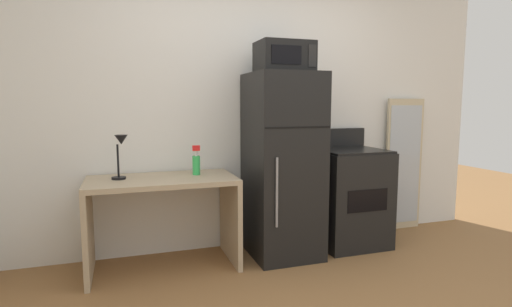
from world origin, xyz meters
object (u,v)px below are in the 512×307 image
spray_bottle (196,163)px  refrigerator (282,165)px  microwave (284,57)px  oven_range (349,196)px  desk_lamp (120,149)px  leaning_mirror (404,164)px  desk (163,205)px

spray_bottle → refrigerator: 0.76m
spray_bottle → microwave: size_ratio=0.54×
refrigerator → oven_range: (0.70, 0.03, -0.34)m
microwave → spray_bottle: bearing=172.5°
desk_lamp → refrigerator: size_ratio=0.22×
spray_bottle → oven_range: oven_range is taller
oven_range → leaning_mirror: size_ratio=0.79×
desk → oven_range: (1.75, 0.02, -0.06)m
refrigerator → microwave: size_ratio=3.50×
desk → leaning_mirror: 2.58m
desk_lamp → leaning_mirror: 2.89m
refrigerator → oven_range: 0.78m
spray_bottle → microwave: 1.17m
desk → refrigerator: bearing=-0.9°
desk → desk_lamp: size_ratio=3.34×
microwave → desk_lamp: bearing=176.9°
desk → oven_range: bearing=0.5°
microwave → desk: bearing=178.0°
spray_bottle → desk_lamp: bearing=-177.7°
desk_lamp → leaning_mirror: (2.87, 0.23, -0.29)m
microwave → oven_range: 1.46m
microwave → leaning_mirror: size_ratio=0.33×
desk_lamp → oven_range: desk_lamp is taller
leaning_mirror → microwave: bearing=-168.5°
spray_bottle → microwave: microwave is taller
oven_range → microwave: bearing=-175.7°
desk → spray_bottle: 0.44m
desk → spray_bottle: bearing=11.8°
microwave → oven_range: bearing=4.3°
spray_bottle → microwave: (0.75, -0.10, 0.89)m
refrigerator → microwave: (0.00, -0.02, 0.93)m
oven_range → leaning_mirror: leaning_mirror is taller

